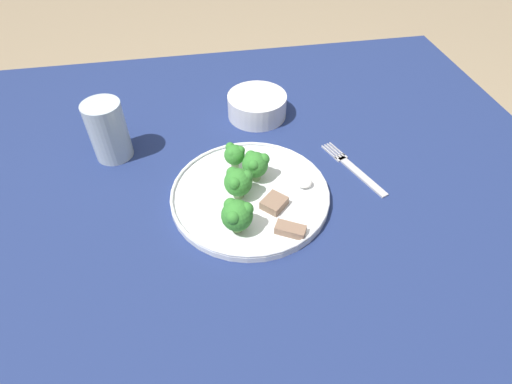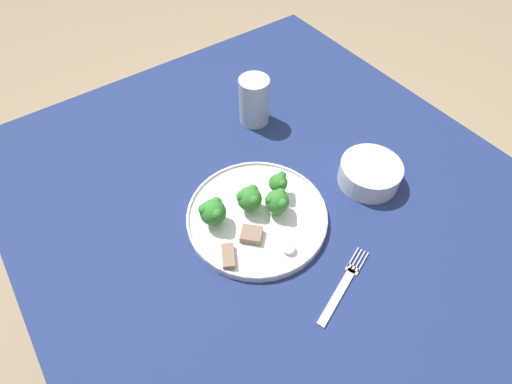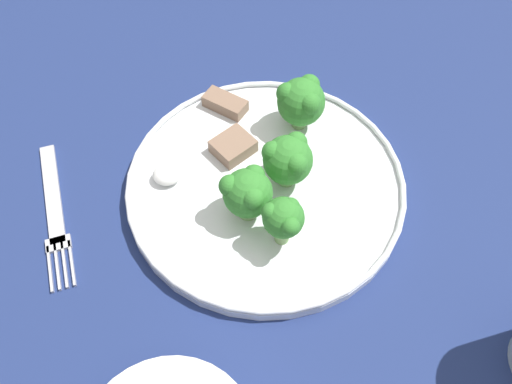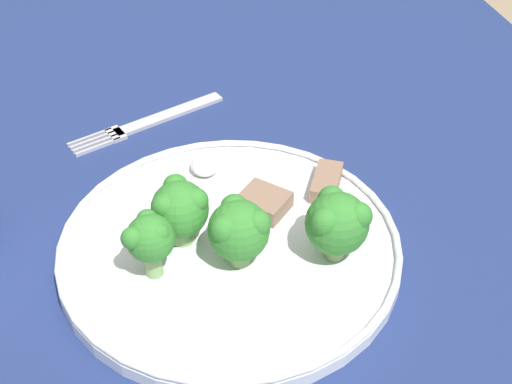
# 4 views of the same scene
# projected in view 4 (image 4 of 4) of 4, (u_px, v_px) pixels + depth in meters

# --- Properties ---
(table) EXTENTS (1.23, 1.03, 0.77)m
(table) POSITION_uv_depth(u_px,v_px,m) (161.00, 330.00, 0.66)
(table) COLOR navy
(table) RESTS_ON ground_plane
(dinner_plate) EXTENTS (0.29, 0.29, 0.02)m
(dinner_plate) POSITION_uv_depth(u_px,v_px,m) (230.00, 247.00, 0.60)
(dinner_plate) COLOR white
(dinner_plate) RESTS_ON table
(fork) EXTENTS (0.08, 0.17, 0.00)m
(fork) POSITION_uv_depth(u_px,v_px,m) (150.00, 122.00, 0.75)
(fork) COLOR #B2B2B7
(fork) RESTS_ON table
(broccoli_floret_near_rim_left) EXTENTS (0.05, 0.05, 0.06)m
(broccoli_floret_near_rim_left) POSITION_uv_depth(u_px,v_px,m) (337.00, 222.00, 0.56)
(broccoli_floret_near_rim_left) COLOR #7FA866
(broccoli_floret_near_rim_left) RESTS_ON dinner_plate
(broccoli_floret_center_left) EXTENTS (0.05, 0.05, 0.06)m
(broccoli_floret_center_left) POSITION_uv_depth(u_px,v_px,m) (179.00, 207.00, 0.58)
(broccoli_floret_center_left) COLOR #7FA866
(broccoli_floret_center_left) RESTS_ON dinner_plate
(broccoli_floret_back_left) EXTENTS (0.05, 0.05, 0.06)m
(broccoli_floret_back_left) POSITION_uv_depth(u_px,v_px,m) (239.00, 229.00, 0.56)
(broccoli_floret_back_left) COLOR #7FA866
(broccoli_floret_back_left) RESTS_ON dinner_plate
(broccoli_floret_front_left) EXTENTS (0.04, 0.04, 0.06)m
(broccoli_floret_front_left) POSITION_uv_depth(u_px,v_px,m) (145.00, 239.00, 0.54)
(broccoli_floret_front_left) COLOR #7FA866
(broccoli_floret_front_left) RESTS_ON dinner_plate
(meat_slice_front_slice) EXTENTS (0.05, 0.04, 0.01)m
(meat_slice_front_slice) POSITION_uv_depth(u_px,v_px,m) (326.00, 182.00, 0.64)
(meat_slice_front_slice) COLOR #846651
(meat_slice_front_slice) RESTS_ON dinner_plate
(meat_slice_middle_slice) EXTENTS (0.05, 0.05, 0.02)m
(meat_slice_middle_slice) POSITION_uv_depth(u_px,v_px,m) (264.00, 202.00, 0.62)
(meat_slice_middle_slice) COLOR #846651
(meat_slice_middle_slice) RESTS_ON dinner_plate
(sauce_dollop) EXTENTS (0.03, 0.03, 0.02)m
(sauce_dollop) POSITION_uv_depth(u_px,v_px,m) (205.00, 165.00, 0.66)
(sauce_dollop) COLOR white
(sauce_dollop) RESTS_ON dinner_plate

